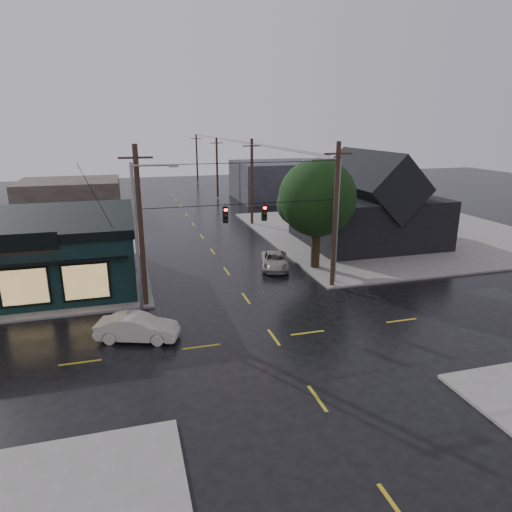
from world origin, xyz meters
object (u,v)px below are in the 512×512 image
object	(u,v)px
utility_pole_nw	(146,306)
sedan_cream	(137,328)
corner_tree	(317,198)
utility_pole_ne	(332,287)
suv_silver	(275,261)

from	to	relation	value
utility_pole_nw	sedan_cream	distance (m)	4.86
corner_tree	utility_pole_ne	bearing A→B (deg)	-96.68
sedan_cream	utility_pole_nw	bearing A→B (deg)	10.82
utility_pole_ne	sedan_cream	size ratio (longest dim) A/B	2.32
corner_tree	utility_pole_nw	bearing A→B (deg)	-162.44
utility_pole_nw	sedan_cream	xyz separation A→B (m)	(-0.67, -4.76, 0.72)
corner_tree	suv_silver	bearing A→B (deg)	162.67
corner_tree	utility_pole_nw	distance (m)	15.27
corner_tree	utility_pole_nw	xyz separation A→B (m)	(-13.50, -4.27, -5.72)
utility_pole_nw	sedan_cream	world-z (taller)	utility_pole_nw
suv_silver	utility_pole_ne	bearing A→B (deg)	-48.07
corner_tree	sedan_cream	size ratio (longest dim) A/B	1.97
utility_pole_ne	utility_pole_nw	bearing A→B (deg)	180.00
suv_silver	sedan_cream	bearing A→B (deg)	-122.35
utility_pole_ne	sedan_cream	distance (m)	14.49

